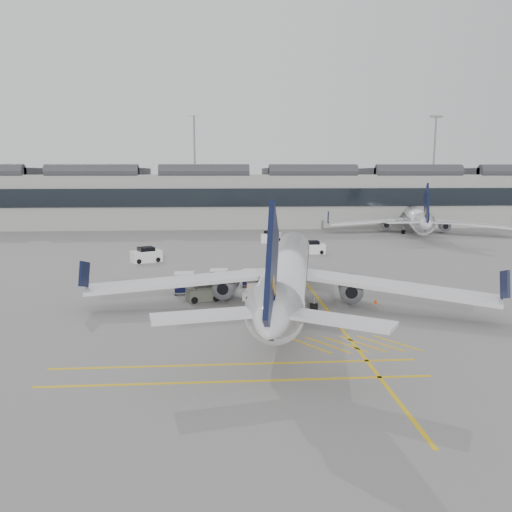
{
  "coord_description": "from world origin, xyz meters",
  "views": [
    {
      "loc": [
        1.21,
        -38.44,
        11.33
      ],
      "look_at": [
        4.31,
        5.44,
        4.0
      ],
      "focal_mm": 35.0,
      "sensor_mm": 36.0,
      "label": 1
    }
  ],
  "objects": [
    {
      "name": "belt_loader",
      "position": [
        5.24,
        5.21,
        0.63
      ],
      "size": [
        5.45,
        2.78,
        2.16
      ],
      "rotation": [
        0.0,
        0.0,
        -0.26
      ],
      "color": "silver",
      "rests_on": "ground"
    },
    {
      "name": "ramp_agent_b",
      "position": [
        5.29,
        3.61,
        0.81
      ],
      "size": [
        0.83,
        0.67,
        1.62
      ],
      "primitive_type": "imported",
      "rotation": [
        0.0,
        0.0,
        3.07
      ],
      "color": "#F2420C",
      "rests_on": "ground"
    },
    {
      "name": "baggage_cart_a",
      "position": [
        4.12,
        10.75,
        0.92
      ],
      "size": [
        1.84,
        1.6,
        1.73
      ],
      "rotation": [
        0.0,
        0.0,
        -0.17
      ],
      "color": "gray",
      "rests_on": "ground"
    },
    {
      "name": "pushback_tug",
      "position": [
        -0.49,
        5.37,
        0.69
      ],
      "size": [
        3.15,
        2.45,
        1.55
      ],
      "rotation": [
        0.0,
        0.0,
        0.32
      ],
      "color": "#53574A",
      "rests_on": "ground"
    },
    {
      "name": "safety_cone_nose",
      "position": [
        7.48,
        18.13,
        0.24
      ],
      "size": [
        0.34,
        0.34,
        0.47
      ],
      "primitive_type": "cone",
      "color": "#F24C0A",
      "rests_on": "ground"
    },
    {
      "name": "ramp_agent_a",
      "position": [
        3.73,
        7.64,
        0.89
      ],
      "size": [
        0.75,
        0.76,
        1.77
      ],
      "primitive_type": "imported",
      "rotation": [
        0.0,
        0.0,
        0.81
      ],
      "color": "#F1530C",
      "rests_on": "ground"
    },
    {
      "name": "baggage_cart_d",
      "position": [
        0.59,
        9.41,
        0.86
      ],
      "size": [
        1.91,
        1.79,
        1.6
      ],
      "rotation": [
        0.0,
        0.0,
        0.46
      ],
      "color": "gray",
      "rests_on": "ground"
    },
    {
      "name": "baggage_cart_b",
      "position": [
        -2.33,
        8.11,
        1.1
      ],
      "size": [
        1.98,
        1.65,
        2.04
      ],
      "rotation": [
        0.0,
        0.0,
        0.03
      ],
      "color": "gray",
      "rests_on": "ground"
    },
    {
      "name": "service_van_left",
      "position": [
        -8.45,
        25.69,
        0.87
      ],
      "size": [
        4.21,
        3.37,
        1.94
      ],
      "rotation": [
        0.0,
        0.0,
        0.46
      ],
      "color": "white",
      "rests_on": "ground"
    },
    {
      "name": "service_van_mid",
      "position": [
        9.49,
        42.98,
        0.89
      ],
      "size": [
        3.6,
        4.34,
        2.0
      ],
      "rotation": [
        0.0,
        0.0,
        1.06
      ],
      "color": "white",
      "rests_on": "ground"
    },
    {
      "name": "terminal",
      "position": [
        0.0,
        71.93,
        6.14
      ],
      "size": [
        200.0,
        20.45,
        12.4
      ],
      "color": "#9E9E99",
      "rests_on": "ground"
    },
    {
      "name": "baggage_cart_c",
      "position": [
        0.95,
        9.97,
        1.03
      ],
      "size": [
        1.87,
        1.56,
        1.93
      ],
      "rotation": [
        0.0,
        0.0,
        -0.03
      ],
      "color": "gray",
      "rests_on": "ground"
    },
    {
      "name": "safety_cone_engine",
      "position": [
        14.71,
        3.2,
        0.23
      ],
      "size": [
        0.33,
        0.33,
        0.46
      ],
      "primitive_type": "cone",
      "color": "#F24C0A",
      "rests_on": "ground"
    },
    {
      "name": "light_masts",
      "position": [
        -1.67,
        86.0,
        14.49
      ],
      "size": [
        113.0,
        0.6,
        25.45
      ],
      "color": "slate",
      "rests_on": "ground"
    },
    {
      "name": "airliner_main",
      "position": [
        6.77,
        3.04,
        2.92
      ],
      "size": [
        33.61,
        37.05,
        9.94
      ],
      "rotation": [
        0.0,
        0.0,
        -0.19
      ],
      "color": "silver",
      "rests_on": "ground"
    },
    {
      "name": "airliner_far",
      "position": [
        38.23,
        53.83,
        2.87
      ],
      "size": [
        32.37,
        35.85,
        9.78
      ],
      "rotation": [
        0.0,
        0.0,
        -0.28
      ],
      "color": "silver",
      "rests_on": "ground"
    },
    {
      "name": "ground",
      "position": [
        0.0,
        0.0,
        0.0
      ],
      "size": [
        220.0,
        220.0,
        0.0
      ],
      "primitive_type": "plane",
      "color": "gray",
      "rests_on": "ground"
    },
    {
      "name": "service_van_right",
      "position": [
        14.15,
        30.95,
        0.81
      ],
      "size": [
        3.57,
        1.85,
        1.81
      ],
      "rotation": [
        0.0,
        0.0,
        0.02
      ],
      "color": "white",
      "rests_on": "ground"
    },
    {
      "name": "apron_markings",
      "position": [
        10.0,
        10.0,
        0.01
      ],
      "size": [
        0.25,
        60.0,
        0.01
      ],
      "primitive_type": "cube",
      "color": "gold",
      "rests_on": "ground"
    }
  ]
}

